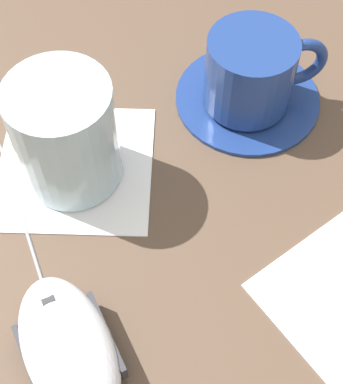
{
  "coord_description": "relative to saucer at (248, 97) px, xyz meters",
  "views": [
    {
      "loc": [
        -0.24,
        0.1,
        0.41
      ],
      "look_at": [
        -0.01,
        0.04,
        0.03
      ],
      "focal_mm": 55.0,
      "sensor_mm": 36.0,
      "label": 1
    }
  ],
  "objects": [
    {
      "name": "ground_plane",
      "position": [
        -0.08,
        0.06,
        -0.0
      ],
      "size": [
        3.0,
        3.0,
        0.0
      ],
      "primitive_type": "plane",
      "color": "brown"
    },
    {
      "name": "coffee_cup",
      "position": [
        -0.0,
        0.0,
        0.04
      ],
      "size": [
        0.08,
        0.11,
        0.07
      ],
      "color": "navy",
      "rests_on": "saucer"
    },
    {
      "name": "napkin_under_glass",
      "position": [
        -0.03,
        0.17,
        -0.0
      ],
      "size": [
        0.16,
        0.16,
        0.0
      ],
      "primitive_type": "cube",
      "rotation": [
        0.0,
        0.0,
        -0.31
      ],
      "color": "white",
      "rests_on": "ground"
    },
    {
      "name": "computer_mouse",
      "position": [
        -0.19,
        0.2,
        0.02
      ],
      "size": [
        0.12,
        0.08,
        0.04
      ],
      "color": "silver",
      "rests_on": "ground"
    },
    {
      "name": "saucer",
      "position": [
        0.0,
        0.0,
        0.0
      ],
      "size": [
        0.13,
        0.13,
        0.01
      ],
      "primitive_type": "cylinder",
      "color": "navy",
      "rests_on": "ground"
    },
    {
      "name": "drinking_glass",
      "position": [
        -0.04,
        0.17,
        0.05
      ],
      "size": [
        0.08,
        0.08,
        0.1
      ],
      "primitive_type": "cylinder",
      "color": "silver",
      "rests_on": "napkin_under_glass"
    }
  ]
}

